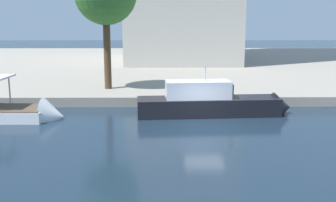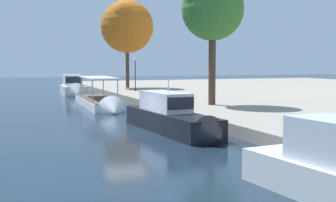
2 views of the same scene
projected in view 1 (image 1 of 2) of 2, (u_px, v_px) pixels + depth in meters
name	position (u px, v px, depth m)	size (l,w,h in m)	color
ground_plane	(205.00, 125.00, 25.39)	(220.00, 220.00, 0.00)	#192838
dock_promenade	(182.00, 64.00, 57.61)	(120.00, 55.00, 0.75)	gray
motor_yacht_2	(215.00, 104.00, 28.01)	(11.07, 2.98, 4.21)	black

